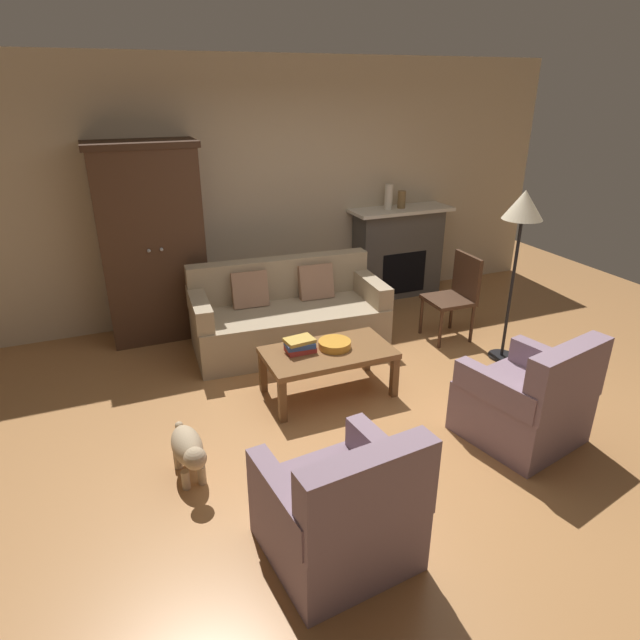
# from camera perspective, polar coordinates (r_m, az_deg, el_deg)

# --- Properties ---
(ground_plane) EXTENTS (9.60, 9.60, 0.00)m
(ground_plane) POSITION_cam_1_polar(r_m,az_deg,el_deg) (4.64, 5.43, -9.28)
(ground_plane) COLOR #B27A47
(back_wall) EXTENTS (7.20, 0.10, 2.80)m
(back_wall) POSITION_cam_1_polar(r_m,az_deg,el_deg) (6.36, -5.11, 13.41)
(back_wall) COLOR beige
(back_wall) RESTS_ON ground
(fireplace) EXTENTS (1.26, 0.48, 1.12)m
(fireplace) POSITION_cam_1_polar(r_m,az_deg,el_deg) (6.95, 8.14, 7.10)
(fireplace) COLOR #4C4947
(fireplace) RESTS_ON ground
(armoire) EXTENTS (1.06, 0.57, 2.01)m
(armoire) POSITION_cam_1_polar(r_m,az_deg,el_deg) (5.85, -17.20, 7.64)
(armoire) COLOR #472D1E
(armoire) RESTS_ON ground
(couch) EXTENTS (1.97, 0.97, 0.86)m
(couch) POSITION_cam_1_polar(r_m,az_deg,el_deg) (5.57, -3.39, 0.33)
(couch) COLOR tan
(couch) RESTS_ON ground
(coffee_table) EXTENTS (1.10, 0.60, 0.42)m
(coffee_table) POSITION_cam_1_polar(r_m,az_deg,el_deg) (4.67, 0.86, -3.79)
(coffee_table) COLOR brown
(coffee_table) RESTS_ON ground
(fruit_bowl) EXTENTS (0.28, 0.28, 0.06)m
(fruit_bowl) POSITION_cam_1_polar(r_m,az_deg,el_deg) (4.68, 1.54, -2.56)
(fruit_bowl) COLOR orange
(fruit_bowl) RESTS_ON coffee_table
(book_stack) EXTENTS (0.26, 0.20, 0.12)m
(book_stack) POSITION_cam_1_polar(r_m,az_deg,el_deg) (4.60, -2.12, -2.63)
(book_stack) COLOR #B73833
(book_stack) RESTS_ON coffee_table
(mantel_vase_cream) EXTENTS (0.10, 0.10, 0.30)m
(mantel_vase_cream) POSITION_cam_1_polar(r_m,az_deg,el_deg) (6.68, 7.20, 12.68)
(mantel_vase_cream) COLOR beige
(mantel_vase_cream) RESTS_ON fireplace
(mantel_vase_bronze) EXTENTS (0.10, 0.10, 0.21)m
(mantel_vase_bronze) POSITION_cam_1_polar(r_m,az_deg,el_deg) (6.78, 8.53, 12.36)
(mantel_vase_bronze) COLOR olive
(mantel_vase_bronze) RESTS_ON fireplace
(armchair_near_left) EXTENTS (0.85, 0.85, 0.88)m
(armchair_near_left) POSITION_cam_1_polar(r_m,az_deg,el_deg) (3.21, 2.15, -19.50)
(armchair_near_left) COLOR gray
(armchair_near_left) RESTS_ON ground
(armchair_near_right) EXTENTS (0.91, 0.91, 0.88)m
(armchair_near_right) POSITION_cam_1_polar(r_m,az_deg,el_deg) (4.40, 20.87, -8.07)
(armchair_near_right) COLOR gray
(armchair_near_right) RESTS_ON ground
(side_chair_wooden) EXTENTS (0.45, 0.45, 0.90)m
(side_chair_wooden) POSITION_cam_1_polar(r_m,az_deg,el_deg) (5.86, 14.07, 2.90)
(side_chair_wooden) COLOR #472D1E
(side_chair_wooden) RESTS_ON ground
(floor_lamp) EXTENTS (0.36, 0.36, 1.65)m
(floor_lamp) POSITION_cam_1_polar(r_m,az_deg,el_deg) (5.28, 20.42, 10.23)
(floor_lamp) COLOR black
(floor_lamp) RESTS_ON ground
(dog) EXTENTS (0.22, 0.57, 0.39)m
(dog) POSITION_cam_1_polar(r_m,az_deg,el_deg) (3.88, -13.62, -12.97)
(dog) COLOR tan
(dog) RESTS_ON ground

